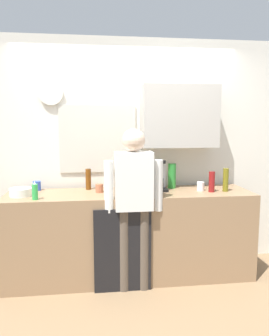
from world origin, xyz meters
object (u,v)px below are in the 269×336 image
(bottle_clear_soda, at_px, (172,176))
(cup_white_mug, at_px, (201,186))
(cup_terracotta_mug, at_px, (99,188))
(bottle_amber_beer, at_px, (88,179))
(coffee_maker, at_px, (157,177))
(mixing_bowl, at_px, (21,192))
(bottle_olive_oil, at_px, (226,180))
(storage_canister, at_px, (128,189))
(person_at_sink, at_px, (134,196))
(cup_blue_mug, at_px, (37,186))
(bottle_red_vinegar, at_px, (212,182))
(dish_soap, at_px, (35,192))
(potted_plant, at_px, (156,183))

(bottle_clear_soda, xyz_separation_m, cup_white_mug, (0.28, -0.18, -0.09))
(cup_terracotta_mug, bearing_deg, bottle_clear_soda, 9.38)
(bottle_amber_beer, xyz_separation_m, cup_terracotta_mug, (0.12, -0.18, -0.07))
(coffee_maker, height_order, mixing_bowl, coffee_maker)
(cup_terracotta_mug, bearing_deg, bottle_olive_oil, -4.78)
(storage_canister, bearing_deg, person_at_sink, -53.96)
(coffee_maker, bearing_deg, bottle_clear_soda, 27.40)
(cup_terracotta_mug, height_order, person_at_sink, person_at_sink)
(cup_terracotta_mug, distance_m, storage_canister, 0.39)
(bottle_amber_beer, xyz_separation_m, cup_blue_mug, (-0.56, 0.02, -0.07))
(mixing_bowl, bearing_deg, cup_white_mug, 0.86)
(storage_canister, height_order, person_at_sink, person_at_sink)
(coffee_maker, bearing_deg, cup_blue_mug, 173.05)
(bottle_red_vinegar, xyz_separation_m, cup_blue_mug, (-1.86, 0.32, -0.06))
(bottle_amber_beer, height_order, cup_blue_mug, bottle_amber_beer)
(bottle_clear_soda, relative_size, dish_soap, 1.56)
(bottle_clear_soda, bearing_deg, cup_terracotta_mug, -170.62)
(dish_soap, bearing_deg, bottle_amber_beer, 40.74)
(bottle_amber_beer, xyz_separation_m, cup_white_mug, (1.21, -0.22, -0.07))
(bottle_clear_soda, bearing_deg, coffee_maker, -152.60)
(cup_white_mug, height_order, cup_blue_mug, cup_blue_mug)
(coffee_maker, xyz_separation_m, cup_white_mug, (0.46, -0.08, -0.10))
(bottle_olive_oil, height_order, storage_canister, bottle_olive_oil)
(potted_plant, bearing_deg, cup_blue_mug, 160.63)
(bottle_amber_beer, bearing_deg, cup_white_mug, -10.35)
(person_at_sink, bearing_deg, bottle_olive_oil, 4.03)
(cup_terracotta_mug, height_order, storage_canister, storage_canister)
(bottle_red_vinegar, relative_size, potted_plant, 0.96)
(bottle_red_vinegar, xyz_separation_m, cup_white_mug, (-0.09, 0.08, -0.06))
(bottle_amber_beer, bearing_deg, dish_soap, -139.26)
(dish_soap, height_order, storage_canister, dish_soap)
(bottle_amber_beer, height_order, bottle_red_vinegar, bottle_amber_beer)
(bottle_amber_beer, bearing_deg, bottle_olive_oil, -11.19)
(cup_blue_mug, height_order, potted_plant, potted_plant)
(cup_white_mug, relative_size, person_at_sink, 0.06)
(person_at_sink, bearing_deg, bottle_amber_beer, 121.95)
(coffee_maker, xyz_separation_m, bottle_olive_oil, (0.72, -0.15, -0.02))
(cup_white_mug, distance_m, cup_blue_mug, 1.78)
(coffee_maker, height_order, bottle_olive_oil, coffee_maker)
(mixing_bowl, bearing_deg, bottle_olive_oil, -1.08)
(potted_plant, bearing_deg, bottle_olive_oil, 8.86)
(cup_terracotta_mug, bearing_deg, cup_blue_mug, 163.66)
(bottle_red_vinegar, bearing_deg, coffee_maker, 163.64)
(cup_blue_mug, distance_m, mixing_bowl, 0.29)
(bottle_olive_oil, distance_m, dish_soap, 1.97)
(storage_canister, bearing_deg, cup_blue_mug, 153.70)
(bottle_clear_soda, bearing_deg, storage_canister, -143.25)
(bottle_red_vinegar, bearing_deg, dish_soap, -175.87)
(bottle_clear_soda, relative_size, bottle_red_vinegar, 1.27)
(bottle_red_vinegar, xyz_separation_m, person_at_sink, (-0.86, -0.21, -0.09))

